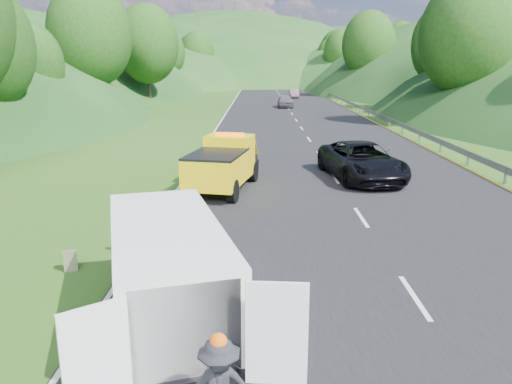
{
  "coord_description": "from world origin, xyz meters",
  "views": [
    {
      "loc": [
        -0.52,
        -12.28,
        5.12
      ],
      "look_at": [
        -0.59,
        2.49,
        1.3
      ],
      "focal_mm": 35.0,
      "sensor_mm": 36.0,
      "label": 1
    }
  ],
  "objects_px": {
    "white_van": "(167,268)",
    "child": "(195,253)",
    "tow_truck": "(224,164)",
    "passing_suv": "(361,179)",
    "suitcase": "(70,261)",
    "woman": "(146,259)"
  },
  "relations": [
    {
      "from": "white_van",
      "to": "child",
      "type": "height_order",
      "value": "white_van"
    },
    {
      "from": "tow_truck",
      "to": "passing_suv",
      "type": "height_order",
      "value": "tow_truck"
    },
    {
      "from": "suitcase",
      "to": "passing_suv",
      "type": "height_order",
      "value": "passing_suv"
    },
    {
      "from": "child",
      "to": "passing_suv",
      "type": "relative_size",
      "value": 0.17
    },
    {
      "from": "white_van",
      "to": "suitcase",
      "type": "distance_m",
      "value": 4.14
    },
    {
      "from": "tow_truck",
      "to": "suitcase",
      "type": "xyz_separation_m",
      "value": [
        -3.35,
        -8.36,
        -0.84
      ]
    },
    {
      "from": "white_van",
      "to": "passing_suv",
      "type": "relative_size",
      "value": 1.13
    },
    {
      "from": "woman",
      "to": "passing_suv",
      "type": "relative_size",
      "value": 0.27
    },
    {
      "from": "suitcase",
      "to": "passing_suv",
      "type": "bearing_deg",
      "value": 47.78
    },
    {
      "from": "tow_truck",
      "to": "white_van",
      "type": "distance_m",
      "value": 11.07
    },
    {
      "from": "white_van",
      "to": "woman",
      "type": "relative_size",
      "value": 4.11
    },
    {
      "from": "tow_truck",
      "to": "child",
      "type": "bearing_deg",
      "value": -80.83
    },
    {
      "from": "tow_truck",
      "to": "child",
      "type": "distance_m",
      "value": 7.25
    },
    {
      "from": "woman",
      "to": "child",
      "type": "bearing_deg",
      "value": -81.41
    },
    {
      "from": "child",
      "to": "tow_truck",
      "type": "bearing_deg",
      "value": 127.63
    },
    {
      "from": "white_van",
      "to": "suitcase",
      "type": "xyz_separation_m",
      "value": [
        -2.97,
        2.7,
        -0.97
      ]
    },
    {
      "from": "white_van",
      "to": "child",
      "type": "relative_size",
      "value": 6.48
    },
    {
      "from": "tow_truck",
      "to": "passing_suv",
      "type": "bearing_deg",
      "value": 30.39
    },
    {
      "from": "white_van",
      "to": "woman",
      "type": "bearing_deg",
      "value": 93.01
    },
    {
      "from": "white_van",
      "to": "passing_suv",
      "type": "bearing_deg",
      "value": 47.33
    },
    {
      "from": "tow_truck",
      "to": "woman",
      "type": "height_order",
      "value": "tow_truck"
    },
    {
      "from": "tow_truck",
      "to": "white_van",
      "type": "xyz_separation_m",
      "value": [
        -0.37,
        -11.06,
        0.13
      ]
    }
  ]
}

